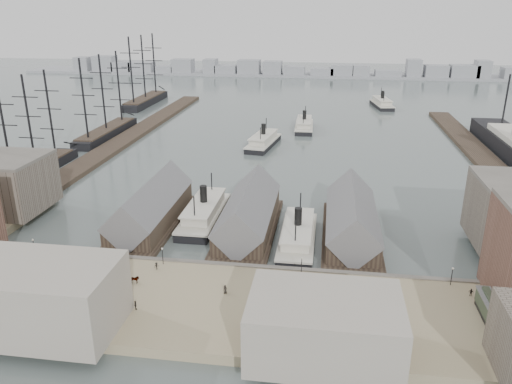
% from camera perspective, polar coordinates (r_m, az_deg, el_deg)
% --- Properties ---
extents(ground, '(900.00, 900.00, 0.00)m').
position_cam_1_polar(ground, '(114.78, -2.19, -7.97)').
color(ground, '#4A5554').
rests_on(ground, ground).
extents(quay, '(180.00, 30.00, 2.00)m').
position_cam_1_polar(quay, '(97.43, -4.38, -12.94)').
color(quay, gray).
rests_on(quay, ground).
extents(seawall, '(180.00, 1.20, 2.30)m').
position_cam_1_polar(seawall, '(109.75, -2.70, -8.70)').
color(seawall, '#59544C').
rests_on(seawall, ground).
extents(west_wharf, '(10.00, 220.00, 1.60)m').
position_cam_1_polar(west_wharf, '(223.97, -14.86, 5.77)').
color(west_wharf, '#2D231C').
rests_on(west_wharf, ground).
extents(east_wharf, '(10.00, 180.00, 1.60)m').
position_cam_1_polar(east_wharf, '(205.43, 24.75, 3.28)').
color(east_wharf, '#2D231C').
rests_on(east_wharf, ground).
extents(ferry_shed_west, '(14.00, 42.00, 12.60)m').
position_cam_1_polar(ferry_shed_west, '(134.14, -11.89, -1.91)').
color(ferry_shed_west, '#2D231C').
rests_on(ferry_shed_west, ground).
extents(ferry_shed_center, '(14.00, 42.00, 12.60)m').
position_cam_1_polar(ferry_shed_center, '(127.79, -0.85, -2.59)').
color(ferry_shed_center, '#2D231C').
rests_on(ferry_shed_center, ground).
extents(ferry_shed_east, '(14.00, 42.00, 12.60)m').
position_cam_1_polar(ferry_shed_east, '(126.58, 10.87, -3.20)').
color(ferry_shed_east, '#2D231C').
rests_on(ferry_shed_east, ground).
extents(street_bldg_center, '(24.00, 16.00, 10.00)m').
position_cam_1_polar(street_bldg_center, '(82.28, 7.81, -15.00)').
color(street_bldg_center, gray).
rests_on(street_bldg_center, quay).
extents(street_bldg_west, '(30.00, 16.00, 12.00)m').
position_cam_1_polar(street_bldg_west, '(95.25, -24.41, -10.81)').
color(street_bldg_west, gray).
rests_on(street_bldg_west, quay).
extents(lamp_post_far_w, '(0.44, 0.44, 3.92)m').
position_cam_1_polar(lamp_post_far_w, '(122.77, -24.09, -5.43)').
color(lamp_post_far_w, black).
rests_on(lamp_post_far_w, quay).
extents(lamp_post_near_w, '(0.44, 0.44, 3.92)m').
position_cam_1_polar(lamp_post_near_w, '(110.17, -10.64, -6.84)').
color(lamp_post_near_w, black).
rests_on(lamp_post_near_w, quay).
extents(lamp_post_near_e, '(0.44, 0.44, 3.92)m').
position_cam_1_polar(lamp_post_near_e, '(104.88, 5.24, -8.02)').
color(lamp_post_near_e, black).
rests_on(lamp_post_near_e, quay).
extents(lamp_post_far_e, '(0.44, 0.44, 3.92)m').
position_cam_1_polar(lamp_post_far_e, '(107.99, 21.52, -8.60)').
color(lamp_post_far_e, black).
rests_on(lamp_post_far_e, quay).
extents(far_shore, '(500.00, 40.00, 15.72)m').
position_cam_1_polar(far_shore, '(436.92, 5.68, 13.54)').
color(far_shore, gray).
rests_on(far_shore, ground).
extents(ferry_docked_west, '(8.88, 29.61, 10.58)m').
position_cam_1_polar(ferry_docked_west, '(135.69, -5.94, -2.29)').
color(ferry_docked_west, black).
rests_on(ferry_docked_west, ground).
extents(ferry_docked_east, '(8.40, 28.01, 10.00)m').
position_cam_1_polar(ferry_docked_east, '(122.32, 4.77, -4.93)').
color(ferry_docked_east, black).
rests_on(ferry_docked_east, ground).
extents(ferry_open_near, '(12.53, 29.23, 10.11)m').
position_cam_1_polar(ferry_open_near, '(208.94, 0.85, 5.88)').
color(ferry_open_near, black).
rests_on(ferry_open_near, ground).
extents(ferry_open_mid, '(9.06, 27.53, 9.74)m').
position_cam_1_polar(ferry_open_mid, '(239.73, 5.52, 7.64)').
color(ferry_open_mid, black).
rests_on(ferry_open_mid, ground).
extents(ferry_open_far, '(12.66, 28.90, 9.97)m').
position_cam_1_polar(ferry_open_far, '(304.08, 14.19, 9.82)').
color(ferry_open_far, black).
rests_on(ferry_open_far, ground).
extents(sailing_ship_near, '(8.31, 57.21, 34.14)m').
position_cam_1_polar(sailing_ship_near, '(183.88, -24.89, 1.98)').
color(sailing_ship_near, black).
rests_on(sailing_ship_near, ground).
extents(sailing_ship_mid, '(8.75, 50.58, 35.99)m').
position_cam_1_polar(sailing_ship_mid, '(234.75, -16.70, 6.69)').
color(sailing_ship_mid, black).
rests_on(sailing_ship_mid, ground).
extents(sailing_ship_far, '(9.73, 54.05, 39.99)m').
position_cam_1_polar(sailing_ship_far, '(311.11, -12.49, 10.28)').
color(sailing_ship_far, black).
rests_on(sailing_ship_far, ground).
extents(tram, '(2.70, 10.28, 3.66)m').
position_cam_1_polar(tram, '(100.34, 25.15, -12.03)').
color(tram, black).
rests_on(tram, quay).
extents(horse_cart_left, '(4.60, 1.62, 1.42)m').
position_cam_1_polar(horse_cart_left, '(112.23, -20.23, -8.42)').
color(horse_cart_left, black).
rests_on(horse_cart_left, quay).
extents(horse_cart_center, '(5.07, 2.23, 1.73)m').
position_cam_1_polar(horse_cart_center, '(105.21, -14.06, -9.66)').
color(horse_cart_center, black).
rests_on(horse_cart_center, quay).
extents(horse_cart_right, '(4.72, 2.56, 1.42)m').
position_cam_1_polar(horse_cart_right, '(93.75, 9.63, -13.39)').
color(horse_cart_right, black).
rests_on(horse_cart_right, quay).
extents(pedestrian_1, '(0.89, 1.01, 1.73)m').
position_cam_1_polar(pedestrian_1, '(108.20, -24.78, -10.16)').
color(pedestrian_1, black).
rests_on(pedestrian_1, quay).
extents(pedestrian_2, '(1.16, 1.19, 1.64)m').
position_cam_1_polar(pedestrian_2, '(109.14, -11.29, -8.29)').
color(pedestrian_2, black).
rests_on(pedestrian_2, quay).
extents(pedestrian_3, '(0.96, 1.14, 1.82)m').
position_cam_1_polar(pedestrian_3, '(96.68, -13.61, -12.46)').
color(pedestrian_3, black).
rests_on(pedestrian_3, quay).
extents(pedestrian_4, '(0.98, 1.01, 1.75)m').
position_cam_1_polar(pedestrian_4, '(99.07, -3.54, -11.02)').
color(pedestrian_4, black).
rests_on(pedestrian_4, quay).
extents(pedestrian_5, '(0.70, 0.57, 1.72)m').
position_cam_1_polar(pedestrian_5, '(92.26, 5.08, -13.68)').
color(pedestrian_5, black).
rests_on(pedestrian_5, quay).
extents(pedestrian_6, '(0.87, 0.74, 1.57)m').
position_cam_1_polar(pedestrian_6, '(99.07, 11.30, -11.48)').
color(pedestrian_6, black).
rests_on(pedestrian_6, quay).
extents(pedestrian_7, '(0.87, 1.18, 1.64)m').
position_cam_1_polar(pedestrian_7, '(94.67, 12.09, -13.16)').
color(pedestrian_7, black).
rests_on(pedestrian_7, quay).
extents(pedestrian_8, '(1.01, 0.68, 1.60)m').
position_cam_1_polar(pedestrian_8, '(106.44, 23.37, -10.49)').
color(pedestrian_8, black).
rests_on(pedestrian_8, quay).
extents(pedestrian_9, '(0.96, 0.96, 1.69)m').
position_cam_1_polar(pedestrian_9, '(96.37, 26.23, -14.35)').
color(pedestrian_9, black).
rests_on(pedestrian_9, quay).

